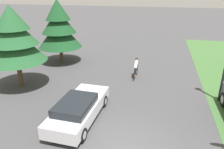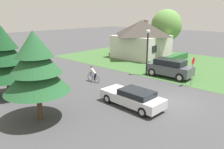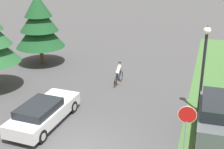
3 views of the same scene
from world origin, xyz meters
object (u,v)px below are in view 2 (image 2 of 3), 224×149
object	(u,v)px
conifer_tall_far	(5,57)
deciduous_tree_right	(166,26)
sedan_left_lane	(133,98)
parked_suv_right	(170,68)
conifer_tall_near	(36,66)
cyclist	(93,74)
street_lamp	(148,45)
cottage_house	(142,38)
stop_sign	(193,65)

from	to	relation	value
conifer_tall_far	deciduous_tree_right	xyz separation A→B (m)	(25.26, 0.49, 1.32)
sedan_left_lane	parked_suv_right	xyz separation A→B (m)	(8.43, 1.68, 0.30)
conifer_tall_near	sedan_left_lane	bearing A→B (deg)	-29.20
sedan_left_lane	cyclist	bearing A→B (deg)	-15.93
parked_suv_right	conifer_tall_near	size ratio (longest dim) A/B	0.83
street_lamp	cottage_house	bearing A→B (deg)	38.30
sedan_left_lane	cyclist	world-z (taller)	cyclist
sedan_left_lane	conifer_tall_far	bearing A→B (deg)	32.77
conifer_tall_far	cyclist	bearing A→B (deg)	-17.39
parked_suv_right	conifer_tall_near	world-z (taller)	conifer_tall_near
stop_sign	deciduous_tree_right	xyz separation A→B (m)	(13.26, 10.09, 2.55)
street_lamp	conifer_tall_far	world-z (taller)	conifer_tall_far
cyclist	stop_sign	xyz separation A→B (m)	(5.00, -7.41, 1.19)
conifer_tall_far	deciduous_tree_right	distance (m)	25.30
parked_suv_right	conifer_tall_far	size ratio (longest dim) A/B	0.82
cyclist	deciduous_tree_right	distance (m)	18.83
parked_suv_right	sedan_left_lane	bearing A→B (deg)	100.29
cyclist	conifer_tall_near	size ratio (longest dim) A/B	0.31
stop_sign	parked_suv_right	bearing A→B (deg)	-118.00
parked_suv_right	street_lamp	world-z (taller)	street_lamp
cottage_house	street_lamp	size ratio (longest dim) A/B	1.50
street_lamp	deciduous_tree_right	xyz separation A→B (m)	(12.92, 5.10, 1.28)
street_lamp	deciduous_tree_right	distance (m)	13.95
cottage_house	stop_sign	bearing A→B (deg)	-126.59
conifer_tall_near	deciduous_tree_right	bearing A→B (deg)	13.00
parked_suv_right	deciduous_tree_right	world-z (taller)	deciduous_tree_right
cottage_house	conifer_tall_far	bearing A→B (deg)	-176.01
stop_sign	conifer_tall_near	world-z (taller)	conifer_tall_near
conifer_tall_far	deciduous_tree_right	world-z (taller)	deciduous_tree_right
cottage_house	deciduous_tree_right	size ratio (longest dim) A/B	1.04
parked_suv_right	stop_sign	xyz separation A→B (m)	(-1.34, -2.84, 0.95)
cottage_house	parked_suv_right	bearing A→B (deg)	-129.76
conifer_tall_near	deciduous_tree_right	world-z (taller)	deciduous_tree_right
cottage_house	conifer_tall_near	bearing A→B (deg)	-161.65
parked_suv_right	deciduous_tree_right	bearing A→B (deg)	-59.66
street_lamp	conifer_tall_near	xyz separation A→B (m)	(-12.78, -0.83, 0.18)
cottage_house	deciduous_tree_right	distance (m)	5.47
cottage_house	parked_suv_right	xyz separation A→B (m)	(-6.81, -8.32, -1.84)
parked_suv_right	street_lamp	size ratio (longest dim) A/B	0.93
sedan_left_lane	stop_sign	size ratio (longest dim) A/B	1.76
cottage_house	conifer_tall_near	xyz separation A→B (m)	(-20.60, -7.00, 0.56)
sedan_left_lane	cyclist	xyz separation A→B (m)	(2.09, 6.24, 0.07)
conifer_tall_near	conifer_tall_far	bearing A→B (deg)	85.31
cottage_house	sedan_left_lane	xyz separation A→B (m)	(-15.25, -9.99, -2.15)
sedan_left_lane	deciduous_tree_right	size ratio (longest dim) A/B	0.68
cyclist	conifer_tall_far	bearing A→B (deg)	75.64
street_lamp	conifer_tall_near	size ratio (longest dim) A/B	0.90
deciduous_tree_right	conifer_tall_near	bearing A→B (deg)	-167.00
cottage_house	conifer_tall_far	world-z (taller)	conifer_tall_far
stop_sign	conifer_tall_near	bearing A→B (deg)	-21.20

